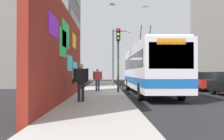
{
  "coord_description": "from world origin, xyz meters",
  "views": [
    {
      "loc": [
        -17.4,
        1.22,
        1.49
      ],
      "look_at": [
        2.54,
        0.72,
        1.74
      ],
      "focal_mm": 39.89,
      "sensor_mm": 36.0,
      "label": 1
    }
  ],
  "objects_px": {
    "parked_car_red": "(203,81)",
    "traffic_light": "(118,50)",
    "city_bus": "(149,68)",
    "parked_car_white": "(181,79)",
    "pedestrian_midblock": "(98,78)",
    "parked_car_silver": "(169,78)",
    "pedestrian_near_wall": "(81,79)",
    "street_lamp": "(115,53)"
  },
  "relations": [
    {
      "from": "parked_car_silver",
      "to": "pedestrian_near_wall",
      "type": "xyz_separation_m",
      "value": [
        -20.43,
        9.4,
        0.38
      ]
    },
    {
      "from": "pedestrian_near_wall",
      "to": "pedestrian_midblock",
      "type": "xyz_separation_m",
      "value": [
        6.66,
        -0.57,
        -0.08
      ]
    },
    {
      "from": "pedestrian_midblock",
      "to": "traffic_light",
      "type": "xyz_separation_m",
      "value": [
        -1.18,
        -1.47,
        1.99
      ]
    },
    {
      "from": "street_lamp",
      "to": "parked_car_silver",
      "type": "bearing_deg",
      "value": -51.36
    },
    {
      "from": "parked_car_silver",
      "to": "traffic_light",
      "type": "bearing_deg",
      "value": 153.81
    },
    {
      "from": "city_bus",
      "to": "pedestrian_midblock",
      "type": "height_order",
      "value": "city_bus"
    },
    {
      "from": "pedestrian_near_wall",
      "to": "parked_car_white",
      "type": "bearing_deg",
      "value": -31.68
    },
    {
      "from": "pedestrian_near_wall",
      "to": "pedestrian_midblock",
      "type": "height_order",
      "value": "pedestrian_near_wall"
    },
    {
      "from": "parked_car_white",
      "to": "street_lamp",
      "type": "relative_size",
      "value": 0.73
    },
    {
      "from": "pedestrian_near_wall",
      "to": "pedestrian_midblock",
      "type": "bearing_deg",
      "value": -4.91
    },
    {
      "from": "traffic_light",
      "to": "street_lamp",
      "type": "xyz_separation_m",
      "value": [
        9.18,
        -0.13,
        0.51
      ]
    },
    {
      "from": "parked_car_silver",
      "to": "pedestrian_near_wall",
      "type": "bearing_deg",
      "value": 155.3
    },
    {
      "from": "city_bus",
      "to": "parked_car_white",
      "type": "xyz_separation_m",
      "value": [
        9.63,
        -5.2,
        -1.01
      ]
    },
    {
      "from": "pedestrian_near_wall",
      "to": "traffic_light",
      "type": "height_order",
      "value": "traffic_light"
    },
    {
      "from": "parked_car_red",
      "to": "street_lamp",
      "type": "xyz_separation_m",
      "value": [
        5.53,
        7.22,
        2.8
      ]
    },
    {
      "from": "parked_car_red",
      "to": "traffic_light",
      "type": "relative_size",
      "value": 0.91
    },
    {
      "from": "city_bus",
      "to": "parked_car_white",
      "type": "distance_m",
      "value": 10.99
    },
    {
      "from": "parked_car_red",
      "to": "pedestrian_near_wall",
      "type": "bearing_deg",
      "value": 134.19
    },
    {
      "from": "parked_car_silver",
      "to": "traffic_light",
      "type": "relative_size",
      "value": 1.07
    },
    {
      "from": "city_bus",
      "to": "parked_car_red",
      "type": "relative_size",
      "value": 2.97
    },
    {
      "from": "street_lamp",
      "to": "city_bus",
      "type": "bearing_deg",
      "value": -167.47
    },
    {
      "from": "parked_car_red",
      "to": "parked_car_silver",
      "type": "distance_m",
      "value": 11.3
    },
    {
      "from": "parked_car_red",
      "to": "city_bus",
      "type": "bearing_deg",
      "value": 124.27
    },
    {
      "from": "parked_car_silver",
      "to": "pedestrian_near_wall",
      "type": "height_order",
      "value": "pedestrian_near_wall"
    },
    {
      "from": "traffic_light",
      "to": "street_lamp",
      "type": "height_order",
      "value": "street_lamp"
    },
    {
      "from": "city_bus",
      "to": "traffic_light",
      "type": "bearing_deg",
      "value": 92.84
    },
    {
      "from": "parked_car_red",
      "to": "pedestrian_midblock",
      "type": "height_order",
      "value": "pedestrian_midblock"
    },
    {
      "from": "parked_car_silver",
      "to": "city_bus",
      "type": "bearing_deg",
      "value": 160.69
    },
    {
      "from": "parked_car_white",
      "to": "parked_car_silver",
      "type": "bearing_deg",
      "value": -0.0
    },
    {
      "from": "street_lamp",
      "to": "parked_car_red",
      "type": "bearing_deg",
      "value": -127.45
    },
    {
      "from": "pedestrian_midblock",
      "to": "parked_car_white",
      "type": "bearing_deg",
      "value": -45.86
    },
    {
      "from": "parked_car_white",
      "to": "parked_car_silver",
      "type": "relative_size",
      "value": 0.92
    },
    {
      "from": "parked_car_silver",
      "to": "traffic_light",
      "type": "height_order",
      "value": "traffic_light"
    },
    {
      "from": "pedestrian_near_wall",
      "to": "street_lamp",
      "type": "bearing_deg",
      "value": -8.45
    },
    {
      "from": "city_bus",
      "to": "street_lamp",
      "type": "relative_size",
      "value": 2.02
    },
    {
      "from": "parked_car_white",
      "to": "pedestrian_midblock",
      "type": "height_order",
      "value": "pedestrian_midblock"
    },
    {
      "from": "city_bus",
      "to": "pedestrian_near_wall",
      "type": "relative_size",
      "value": 6.72
    },
    {
      "from": "parked_car_white",
      "to": "street_lamp",
      "type": "height_order",
      "value": "street_lamp"
    },
    {
      "from": "parked_car_silver",
      "to": "pedestrian_midblock",
      "type": "relative_size",
      "value": 2.82
    },
    {
      "from": "city_bus",
      "to": "parked_car_silver",
      "type": "bearing_deg",
      "value": -19.31
    },
    {
      "from": "parked_car_red",
      "to": "parked_car_white",
      "type": "height_order",
      "value": "same"
    },
    {
      "from": "parked_car_white",
      "to": "parked_car_red",
      "type": "bearing_deg",
      "value": 180.0
    }
  ]
}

